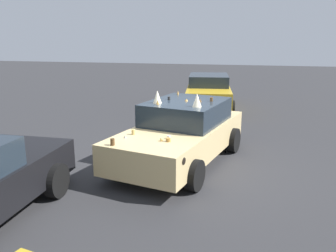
{
  "coord_description": "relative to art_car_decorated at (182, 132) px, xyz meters",
  "views": [
    {
      "loc": [
        -8.08,
        -1.5,
        3.02
      ],
      "look_at": [
        0.0,
        0.3,
        0.9
      ],
      "focal_mm": 38.01,
      "sensor_mm": 36.0,
      "label": 1
    }
  ],
  "objects": [
    {
      "name": "parked_sedan_behind_left",
      "position": [
        6.64,
        0.08,
        -0.03
      ],
      "size": [
        4.43,
        2.34,
        1.42
      ],
      "rotation": [
        0.0,
        0.0,
        3.25
      ],
      "color": "gold",
      "rests_on": "ground"
    },
    {
      "name": "ground_plane",
      "position": [
        -0.08,
        0.02,
        -0.74
      ],
      "size": [
        60.0,
        60.0,
        0.0
      ],
      "primitive_type": "plane",
      "color": "#2D2D30"
    },
    {
      "name": "art_car_decorated",
      "position": [
        0.0,
        0.0,
        0.0
      ],
      "size": [
        4.68,
        2.83,
        1.77
      ],
      "rotation": [
        0.0,
        0.0,
        2.9
      ],
      "color": "#D8BC7F",
      "rests_on": "ground"
    }
  ]
}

